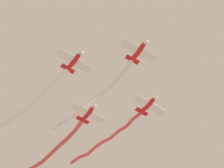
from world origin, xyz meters
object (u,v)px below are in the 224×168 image
Objects in this scene: airplane_left_wing at (148,105)px; airplane_slot at (88,113)px; airplane_lead at (139,51)px; airplane_right_wing at (74,61)px.

airplane_left_wing is 12.44m from airplane_slot.
airplane_right_wing is (7.86, -9.62, 0.30)m from airplane_lead.
airplane_right_wing reaches higher than airplane_lead.
airplane_left_wing is 17.60m from airplane_right_wing.
airplane_right_wing is at bearing -90.56° from airplane_left_wing.
airplane_right_wing reaches higher than airplane_slot.
airplane_right_wing is 0.99× the size of airplane_slot.
airplane_lead is 12.45m from airplane_left_wing.
airplane_left_wing is 1.01× the size of airplane_right_wing.
airplane_right_wing is (17.50, -1.75, 0.70)m from airplane_left_wing.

